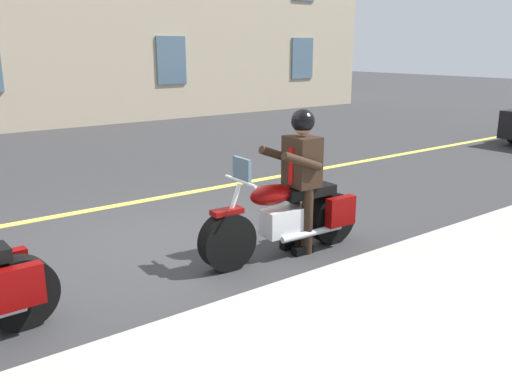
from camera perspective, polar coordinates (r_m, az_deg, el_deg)
The scene contains 4 objects.
ground_plane at distance 7.01m, azimuth -9.54°, elevation -5.44°, with size 80.00×80.00×0.00m, color #333335.
lane_center_stripe at distance 8.75m, azimuth -15.64°, elevation -1.60°, with size 60.00×0.16×0.01m, color #E5DB4C.
motorcycle_main at distance 6.47m, azimuth 3.37°, elevation -2.77°, with size 2.22×0.65×1.26m.
rider_main at distance 6.43m, azimuth 4.77°, elevation 2.49°, with size 0.64×0.56×1.74m.
Camera 1 is at (2.97, 5.87, 2.43)m, focal length 37.82 mm.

